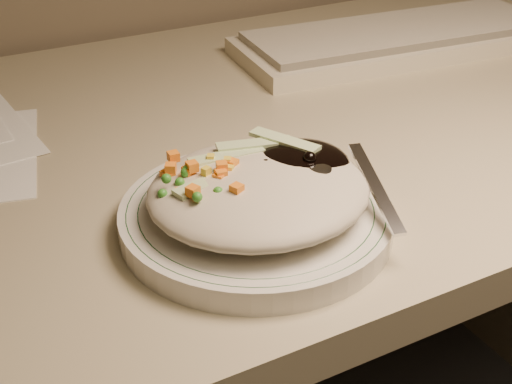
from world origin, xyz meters
name	(u,v)px	position (x,y,z in m)	size (l,w,h in m)	color
desk	(247,261)	(0.00, 1.38, 0.54)	(1.40, 0.70, 0.74)	tan
plate	(256,218)	(-0.10, 1.18, 0.75)	(0.24, 0.24, 0.02)	silver
plate_rim	(256,208)	(-0.10, 1.18, 0.76)	(0.22, 0.22, 0.00)	#144723
meal	(261,185)	(-0.09, 1.18, 0.78)	(0.21, 0.19, 0.05)	#AEA58D
keyboard	(400,39)	(0.31, 1.49, 0.76)	(0.48, 0.21, 0.03)	beige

